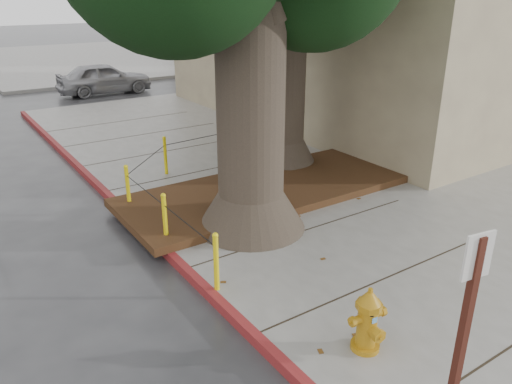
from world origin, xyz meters
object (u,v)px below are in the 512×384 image
(car_silver, at_px, (104,78))
(car_red, at_px, (286,60))
(signpost, at_px, (458,363))
(fire_hydrant, at_px, (368,320))

(car_silver, height_order, car_red, car_silver)
(car_silver, relative_size, car_red, 1.02)
(car_silver, xyz_separation_m, car_red, (10.67, 0.73, -0.04))
(signpost, xyz_separation_m, car_red, (14.52, 21.32, -0.97))
(fire_hydrant, distance_m, signpost, 2.23)
(signpost, height_order, car_red, signpost)
(fire_hydrant, relative_size, signpost, 0.33)
(fire_hydrant, xyz_separation_m, car_silver, (2.92, 18.85, 0.11))
(car_red, bearing_deg, signpost, 146.12)
(signpost, relative_size, car_red, 0.66)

